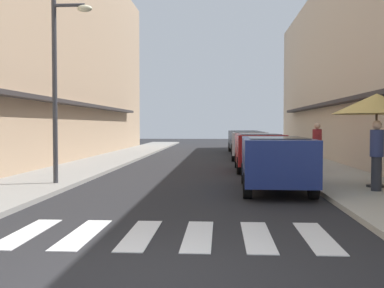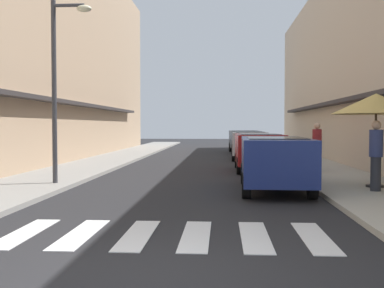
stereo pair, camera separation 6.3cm
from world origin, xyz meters
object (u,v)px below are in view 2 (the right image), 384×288
at_px(parked_car_mid, 259,148).
at_px(parked_car_distant, 244,139).
at_px(parked_car_near, 275,157).
at_px(parked_car_far, 250,142).
at_px(pedestrian_walking_near, 376,154).
at_px(pedestrian_walking_far, 317,145).
at_px(cafe_umbrella, 376,104).
at_px(street_lamp, 60,72).

relative_size(parked_car_mid, parked_car_distant, 0.94).
xyz_separation_m(parked_car_mid, parked_car_distant, (-0.00, 12.25, 0.00)).
bearing_deg(parked_car_near, parked_car_mid, 90.00).
relative_size(parked_car_far, pedestrian_walking_near, 2.34).
distance_m(parked_car_near, pedestrian_walking_far, 5.20).
bearing_deg(pedestrian_walking_near, pedestrian_walking_far, -37.74).
height_order(cafe_umbrella, pedestrian_walking_near, cafe_umbrella).
bearing_deg(street_lamp, parked_car_near, -4.10).
height_order(parked_car_far, parked_car_distant, same).
bearing_deg(parked_car_distant, cafe_umbrella, -81.37).
bearing_deg(cafe_umbrella, pedestrian_walking_far, 97.74).
bearing_deg(pedestrian_walking_near, parked_car_distant, -34.40).
relative_size(parked_car_mid, pedestrian_walking_near, 2.26).
distance_m(parked_car_far, parked_car_distant, 6.04).
distance_m(parked_car_far, pedestrian_walking_near, 12.85).
relative_size(pedestrian_walking_near, pedestrian_walking_far, 1.02).
bearing_deg(parked_car_mid, cafe_umbrella, -64.19).
bearing_deg(parked_car_mid, street_lamp, -139.38).
xyz_separation_m(parked_car_far, street_lamp, (-6.10, -11.45, 2.43)).
relative_size(parked_car_far, pedestrian_walking_far, 2.38).
height_order(parked_car_near, pedestrian_walking_far, pedestrian_walking_far).
bearing_deg(street_lamp, cafe_umbrella, -2.43).
distance_m(parked_car_mid, street_lamp, 8.40).
bearing_deg(parked_car_mid, parked_car_far, 90.00).
height_order(pedestrian_walking_near, pedestrian_walking_far, pedestrian_walking_near).
height_order(parked_car_mid, cafe_umbrella, cafe_umbrella).
distance_m(street_lamp, pedestrian_walking_far, 9.53).
bearing_deg(parked_car_mid, pedestrian_walking_far, -23.48).
height_order(street_lamp, cafe_umbrella, street_lamp).
distance_m(parked_car_distant, street_lamp, 18.68).
xyz_separation_m(street_lamp, cafe_umbrella, (8.81, -0.37, -0.98)).
height_order(cafe_umbrella, pedestrian_walking_far, cafe_umbrella).
xyz_separation_m(parked_car_mid, pedestrian_walking_near, (2.48, -6.39, 0.15)).
distance_m(cafe_umbrella, pedestrian_walking_far, 4.93).
height_order(parked_car_distant, pedestrian_walking_far, pedestrian_walking_far).
bearing_deg(pedestrian_walking_near, street_lamp, 40.33).
relative_size(parked_car_far, parked_car_distant, 0.97).
bearing_deg(pedestrian_walking_far, parked_car_far, -52.00).
height_order(parked_car_mid, pedestrian_walking_far, pedestrian_walking_far).
xyz_separation_m(parked_car_far, pedestrian_walking_near, (2.48, -12.61, 0.15)).
relative_size(parked_car_mid, cafe_umbrella, 1.60).
xyz_separation_m(cafe_umbrella, pedestrian_walking_far, (-0.64, 4.71, -1.31)).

